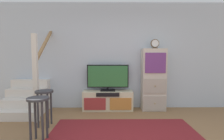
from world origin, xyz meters
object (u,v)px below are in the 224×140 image
bar_stool_near (38,109)px  desk_clock (155,44)px  media_console (108,100)px  television (108,77)px  side_cabinet (153,80)px  bar_stool_far (44,100)px

bar_stool_near → desk_clock: bearing=36.3°
media_console → television: television is taller
media_console → television: (0.00, 0.02, 0.59)m
bar_stool_near → media_console: bearing=56.9°
side_cabinet → bar_stool_far: (-2.35, -1.01, -0.25)m
media_console → bar_stool_near: 1.97m
desk_clock → bar_stool_far: bearing=-157.2°
media_console → desk_clock: desk_clock is taller
television → bar_stool_near: television is taller
side_cabinet → bar_stool_far: bearing=-156.7°
desk_clock → bar_stool_far: desk_clock is taller
media_console → bar_stool_far: bar_stool_far is taller
television → desk_clock: 1.41m
side_cabinet → bar_stool_near: side_cabinet is taller
television → bar_stool_near: (-1.07, -1.66, -0.30)m
television → media_console: bearing=-90.0°
media_console → desk_clock: size_ratio=5.45×
bar_stool_far → desk_clock: bearing=22.8°
television → side_cabinet: bearing=-0.7°
bar_stool_near → bar_stool_far: bearing=102.5°
side_cabinet → desk_clock: bearing=-42.5°
side_cabinet → desk_clock: 0.88m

